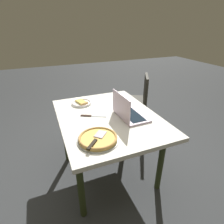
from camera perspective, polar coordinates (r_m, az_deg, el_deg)
name	(u,v)px	position (r m, az deg, el deg)	size (l,w,h in m)	color
ground_plane	(109,172)	(2.14, -1.11, -18.45)	(12.00, 12.00, 0.00)	#2F3133
dining_table	(108,123)	(1.75, -1.29, -3.54)	(1.16, 0.91, 0.72)	silver
laptop	(128,113)	(1.66, 5.19, -0.16)	(0.35, 0.24, 0.24)	#C1ABC1
pizza_plate	(82,103)	(1.98, -9.68, 2.87)	(0.21, 0.21, 0.04)	white
pizza_tray	(98,138)	(1.36, -4.48, -8.36)	(0.32, 0.32, 0.04)	#989C9A
table_knife	(91,116)	(1.71, -6.76, -1.24)	(0.13, 0.23, 0.01)	silver
chair_near	(138,98)	(2.71, 8.13, 4.28)	(0.53, 0.53, 0.85)	#2A2821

